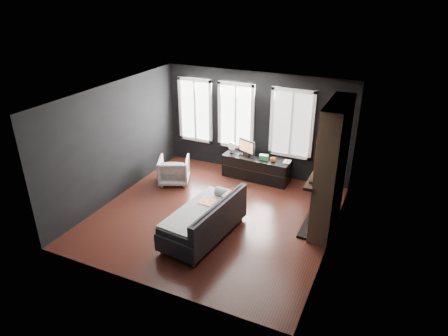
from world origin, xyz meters
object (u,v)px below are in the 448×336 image
at_px(media_console, 256,168).
at_px(monitor, 247,147).
at_px(sofa, 204,217).
at_px(book, 284,157).
at_px(mug, 273,159).
at_px(armchair, 174,169).
at_px(mantel_vase, 323,159).

xyz_separation_m(media_console, monitor, (-0.29, 0.04, 0.54)).
xyz_separation_m(sofa, monitor, (-0.24, 2.91, 0.41)).
bearing_deg(book, mug, -154.30).
bearing_deg(armchair, book, 179.88).
relative_size(media_console, mantel_vase, 8.59).
distance_m(armchair, mantel_vase, 3.80).
relative_size(media_console, book, 7.23).
bearing_deg(mug, monitor, 171.33).
height_order(monitor, mantel_vase, mantel_vase).
xyz_separation_m(sofa, media_console, (0.06, 2.87, -0.13)).
height_order(armchair, mantel_vase, mantel_vase).
height_order(media_console, book, book).
bearing_deg(sofa, armchair, 140.77).
distance_m(media_console, mantel_vase, 2.36).
distance_m(media_console, mug, 0.59).
bearing_deg(mantel_vase, mug, 144.94).
height_order(armchair, monitor, monitor).
height_order(sofa, media_console, sofa).
bearing_deg(armchair, mug, 179.72).
relative_size(media_console, monitor, 3.31).
distance_m(armchair, monitor, 1.96).
bearing_deg(monitor, sofa, -63.45).
distance_m(media_console, book, 0.82).
relative_size(media_console, mug, 13.41).
distance_m(armchair, book, 2.79).
bearing_deg(media_console, mantel_vase, -27.11).
height_order(monitor, book, monitor).
distance_m(monitor, mug, 0.78).
xyz_separation_m(monitor, mug, (0.75, -0.11, -0.17)).
distance_m(media_console, monitor, 0.61).
distance_m(sofa, media_console, 2.88).
xyz_separation_m(mug, mantel_vase, (1.39, -0.98, 0.66)).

